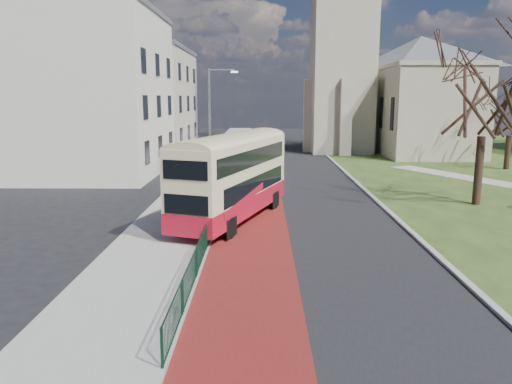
{
  "coord_description": "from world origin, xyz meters",
  "views": [
    {
      "loc": [
        -0.72,
        -18.25,
        6.14
      ],
      "look_at": [
        -0.98,
        3.38,
        2.0
      ],
      "focal_mm": 35.0,
      "sensor_mm": 36.0,
      "label": 1
    }
  ],
  "objects_px": {
    "winter_tree_far": "(512,108)",
    "streetlamp": "(212,119)",
    "bus": "(233,174)",
    "winter_tree_near": "(486,80)"
  },
  "relations": [
    {
      "from": "streetlamp",
      "to": "bus",
      "type": "xyz_separation_m",
      "value": [
        2.2,
        -11.87,
        -2.2
      ]
    },
    {
      "from": "winter_tree_far",
      "to": "bus",
      "type": "bearing_deg",
      "value": -140.8
    },
    {
      "from": "winter_tree_near",
      "to": "bus",
      "type": "bearing_deg",
      "value": -164.26
    },
    {
      "from": "bus",
      "to": "winter_tree_far",
      "type": "distance_m",
      "value": 29.0
    },
    {
      "from": "streetlamp",
      "to": "bus",
      "type": "bearing_deg",
      "value": -79.51
    },
    {
      "from": "bus",
      "to": "winter_tree_near",
      "type": "distance_m",
      "value": 15.05
    },
    {
      "from": "streetlamp",
      "to": "winter_tree_far",
      "type": "xyz_separation_m",
      "value": [
        24.57,
        6.38,
        0.58
      ]
    },
    {
      "from": "streetlamp",
      "to": "winter_tree_near",
      "type": "relative_size",
      "value": 0.79
    },
    {
      "from": "winter_tree_far",
      "to": "streetlamp",
      "type": "bearing_deg",
      "value": -165.45
    },
    {
      "from": "bus",
      "to": "streetlamp",
      "type": "bearing_deg",
      "value": 119.46
    }
  ]
}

